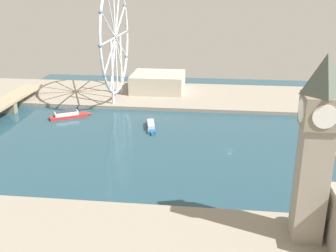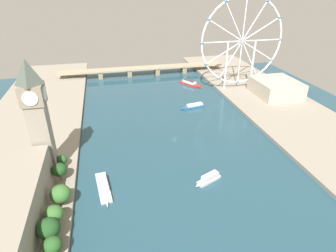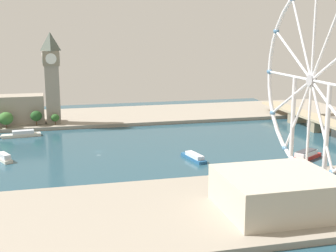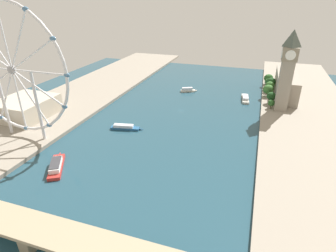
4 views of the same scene
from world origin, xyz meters
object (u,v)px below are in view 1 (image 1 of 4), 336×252
at_px(tour_boat_2, 68,115).
at_px(riverside_hall, 158,82).
at_px(tour_boat_0, 151,126).
at_px(tour_boat_3, 324,146).
at_px(clock_tower, 316,148).
at_px(ferris_wheel, 115,38).

bearing_deg(tour_boat_2, riverside_hall, 21.99).
bearing_deg(tour_boat_0, tour_boat_3, 66.26).
relative_size(riverside_hall, tour_boat_2, 1.52).
distance_m(clock_tower, tour_boat_3, 119.31).
xyz_separation_m(tour_boat_0, tour_boat_3, (-26.77, -120.97, 0.41)).
xyz_separation_m(clock_tower, riverside_hall, (234.05, 95.92, -32.30)).
relative_size(clock_tower, riverside_hall, 1.56).
distance_m(clock_tower, tour_boat_0, 164.82).
bearing_deg(riverside_hall, ferris_wheel, 133.52).
distance_m(ferris_wheel, tour_boat_0, 98.43).
bearing_deg(ferris_wheel, tour_boat_3, -120.46).
xyz_separation_m(clock_tower, tour_boat_0, (133.37, 87.24, -42.04)).
xyz_separation_m(tour_boat_0, tour_boat_2, (17.36, 71.26, 0.52)).
distance_m(clock_tower, tour_boat_2, 222.64).
relative_size(tour_boat_0, tour_boat_2, 0.92).
relative_size(clock_tower, tour_boat_3, 3.75).
bearing_deg(tour_boat_2, tour_boat_3, -44.03).
relative_size(clock_tower, tour_boat_0, 2.59).
distance_m(ferris_wheel, tour_boat_3, 197.09).
xyz_separation_m(tour_boat_2, tour_boat_3, (-44.13, -192.23, -0.11)).
bearing_deg(tour_boat_2, tour_boat_0, -44.79).
bearing_deg(tour_boat_0, riverside_hall, 173.66).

